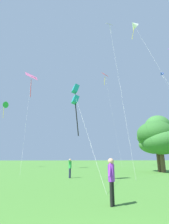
{
  "coord_description": "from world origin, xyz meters",
  "views": [
    {
      "loc": [
        -0.97,
        -2.08,
        1.73
      ],
      "look_at": [
        3.04,
        28.88,
        10.2
      ],
      "focal_mm": 27.73,
      "sensor_mm": 36.0,
      "label": 1
    }
  ],
  "objects": [
    {
      "name": "kite_yellow_diamond",
      "position": [
        6.38,
        21.15,
        22.08
      ],
      "size": [
        1.93,
        9.91,
        24.51
      ],
      "color": "yellow",
      "rests_on": "ground_plane"
    },
    {
      "name": "kite_blue_delta",
      "position": [
        21.66,
        31.99,
        21.04
      ],
      "size": [
        2.44,
        7.78,
        21.62
      ],
      "color": "blue",
      "rests_on": "ground_plane"
    },
    {
      "name": "kite_teal_box",
      "position": [
        0.09,
        12.5,
        7.2
      ],
      "size": [
        1.64,
        5.77,
        8.26
      ],
      "color": "teal",
      "rests_on": "ground_plane"
    },
    {
      "name": "kite_pink_low",
      "position": [
        -7.44,
        30.49,
        16.66
      ],
      "size": [
        3.37,
        13.16,
        18.56
      ],
      "color": "pink",
      "rests_on": "ground_plane"
    },
    {
      "name": "person_far_back",
      "position": [
        1.01,
        4.96,
        1.06
      ],
      "size": [
        0.39,
        0.51,
        1.76
      ],
      "color": "black",
      "rests_on": "ground_plane"
    },
    {
      "name": "kite_white_distant",
      "position": [
        11.01,
        22.13,
        24.76
      ],
      "size": [
        2.66,
        11.27,
        25.58
      ],
      "color": "white",
      "rests_on": "ground_plane"
    },
    {
      "name": "tree_left_oak",
      "position": [
        12.37,
        21.48,
        4.51
      ],
      "size": [
        5.18,
        5.27,
        7.02
      ],
      "color": "brown",
      "rests_on": "ground_plane"
    },
    {
      "name": "tree_right_cluster",
      "position": [
        12.11,
        20.08,
        4.82
      ],
      "size": [
        5.37,
        5.44,
        7.74
      ],
      "color": "brown",
      "rests_on": "ground_plane"
    },
    {
      "name": "person_foreground_watcher",
      "position": [
        -0.13,
        15.08,
        1.04
      ],
      "size": [
        0.37,
        0.52,
        1.73
      ],
      "color": "#2D3351",
      "rests_on": "ground_plane"
    },
    {
      "name": "kite_red_high",
      "position": [
        10.45,
        41.14,
        23.72
      ],
      "size": [
        2.16,
        8.5,
        25.54
      ],
      "color": "red",
      "rests_on": "ground_plane"
    },
    {
      "name": "kite_green_small",
      "position": [
        -14.29,
        37.36,
        13.58
      ],
      "size": [
        4.68,
        5.57,
        14.42
      ],
      "color": "green",
      "rests_on": "ground_plane"
    }
  ]
}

